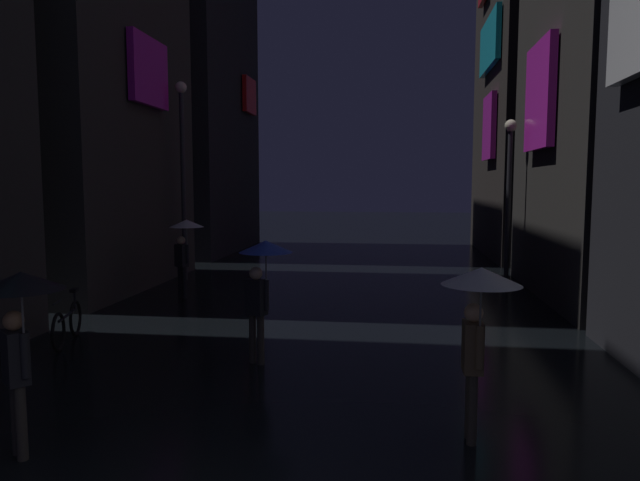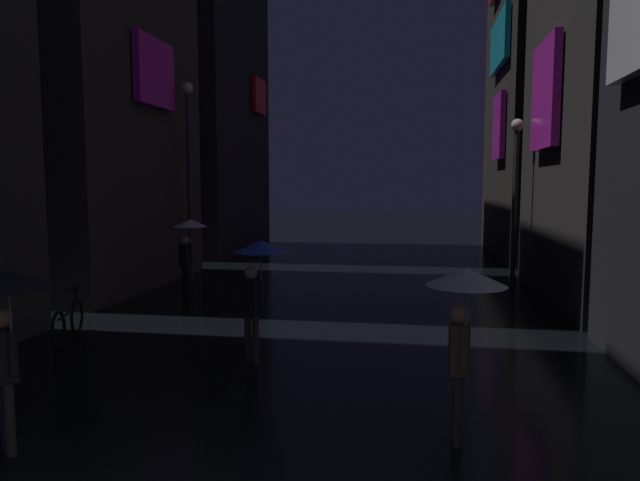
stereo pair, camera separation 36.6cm
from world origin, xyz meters
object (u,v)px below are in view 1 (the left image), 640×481
object	(u,v)px
bicycle_parked_at_storefront	(67,323)
streetlamp_right_far	(509,181)
pedestrian_foreground_right_blue	(263,267)
pedestrian_near_crossing_black	(19,312)
streetlamp_left_far	(183,159)
pedestrian_midstreet_centre_clear	(478,306)
pedestrian_foreground_left_clear	(185,236)

from	to	relation	value
bicycle_parked_at_storefront	streetlamp_right_far	world-z (taller)	streetlamp_right_far
pedestrian_foreground_right_blue	bicycle_parked_at_storefront	distance (m)	4.32
bicycle_parked_at_storefront	streetlamp_right_far	size ratio (longest dim) A/B	0.36
pedestrian_near_crossing_black	streetlamp_left_far	world-z (taller)	streetlamp_left_far
pedestrian_midstreet_centre_clear	bicycle_parked_at_storefront	bearing A→B (deg)	154.46
pedestrian_foreground_left_clear	streetlamp_right_far	distance (m)	9.61
streetlamp_right_far	bicycle_parked_at_storefront	bearing A→B (deg)	-141.14
streetlamp_left_far	bicycle_parked_at_storefront	bearing A→B (deg)	-86.87
pedestrian_foreground_right_blue	pedestrian_foreground_left_clear	distance (m)	6.25
bicycle_parked_at_storefront	streetlamp_right_far	bearing A→B (deg)	38.86
pedestrian_near_crossing_black	bicycle_parked_at_storefront	xyz separation A→B (m)	(-2.22, 4.45, -1.28)
pedestrian_foreground_left_clear	pedestrian_near_crossing_black	world-z (taller)	same
pedestrian_foreground_right_blue	pedestrian_foreground_left_clear	world-z (taller)	same
pedestrian_foreground_left_clear	streetlamp_left_far	bearing A→B (deg)	111.38
streetlamp_left_far	streetlamp_right_far	distance (m)	10.04
pedestrian_near_crossing_black	pedestrian_midstreet_centre_clear	bearing A→B (deg)	11.42
pedestrian_foreground_right_blue	pedestrian_midstreet_centre_clear	bearing A→B (deg)	-40.10
pedestrian_foreground_left_clear	bicycle_parked_at_storefront	distance (m)	4.71
streetlamp_right_far	streetlamp_left_far	bearing A→B (deg)	-177.12
pedestrian_midstreet_centre_clear	streetlamp_right_far	world-z (taller)	streetlamp_right_far
streetlamp_right_far	pedestrian_midstreet_centre_clear	bearing A→B (deg)	-102.14
pedestrian_foreground_left_clear	bicycle_parked_at_storefront	world-z (taller)	pedestrian_foreground_left_clear
streetlamp_right_far	pedestrian_foreground_left_clear	bearing A→B (deg)	-159.91
bicycle_parked_at_storefront	streetlamp_left_far	bearing A→B (deg)	93.13
pedestrian_foreground_right_blue	pedestrian_foreground_left_clear	bearing A→B (deg)	122.58
pedestrian_foreground_right_blue	bicycle_parked_at_storefront	xyz separation A→B (m)	(-4.05, 0.79, -1.28)
bicycle_parked_at_storefront	streetlamp_left_far	world-z (taller)	streetlamp_left_far
bicycle_parked_at_storefront	streetlamp_left_far	distance (m)	8.02
pedestrian_foreground_left_clear	streetlamp_right_far	size ratio (longest dim) A/B	0.43
pedestrian_foreground_right_blue	streetlamp_left_far	distance (m)	9.42
pedestrian_midstreet_centre_clear	streetlamp_left_far	world-z (taller)	streetlamp_left_far
pedestrian_foreground_right_blue	pedestrian_foreground_left_clear	xyz separation A→B (m)	(-3.36, 5.26, 0.00)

